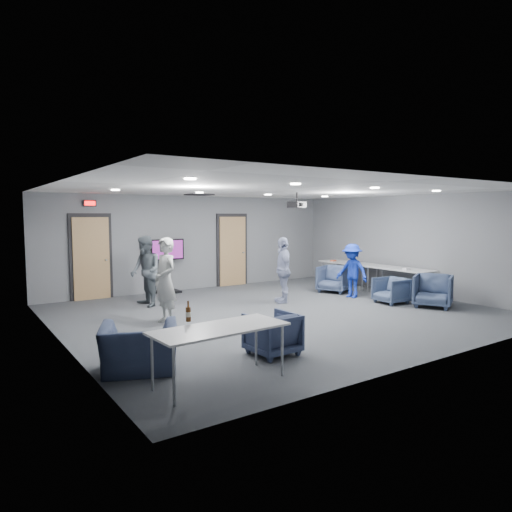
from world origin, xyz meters
TOP-DOWN VIEW (x-y plane):
  - floor at (0.00, 0.00)m, footprint 9.00×9.00m
  - ceiling at (0.00, 0.00)m, footprint 9.00×9.00m
  - wall_back at (0.00, 4.00)m, footprint 9.00×0.02m
  - wall_front at (0.00, -4.00)m, footprint 9.00×0.02m
  - wall_left at (-4.50, 0.00)m, footprint 0.02×8.00m
  - wall_right at (4.50, 0.00)m, footprint 0.02×8.00m
  - door_left at (-3.00, 3.95)m, footprint 1.06×0.17m
  - door_right at (1.20, 3.95)m, footprint 1.06×0.17m
  - exit_sign at (-3.00, 3.93)m, footprint 0.32×0.08m
  - hvac_diffuser at (-0.50, 2.80)m, footprint 0.60×0.60m
  - downlights at (0.00, 0.00)m, footprint 6.18×3.78m
  - person_a at (-2.48, 0.43)m, footprint 0.47×0.66m
  - person_b at (-2.19, 2.30)m, footprint 0.66×0.83m
  - person_c at (0.80, 0.88)m, footprint 0.75×1.02m
  - person_d at (2.70, 0.40)m, footprint 0.68×0.99m
  - chair_right_a at (2.90, 1.27)m, footprint 1.07×1.06m
  - chair_right_b at (2.90, -0.71)m, footprint 0.75×0.73m
  - chair_right_c at (3.35, -1.57)m, footprint 1.14×1.13m
  - chair_front_a at (-1.93, -2.40)m, footprint 0.73×0.74m
  - chair_front_b at (-3.90, -2.00)m, footprint 1.28×1.21m
  - table_right_a at (4.00, 1.80)m, footprint 0.77×1.84m
  - table_right_b at (4.00, -0.10)m, footprint 0.77×1.85m
  - table_front_left at (-3.20, -3.00)m, footprint 1.80×0.83m
  - bottle_front at (-3.39, -2.49)m, footprint 0.07×0.07m
  - bottle_right at (3.99, 1.54)m, footprint 0.06×0.06m
  - snack_box at (3.85, 2.29)m, footprint 0.19×0.15m
  - wrapper at (3.88, -0.40)m, footprint 0.19×0.13m
  - tv_stand at (-1.02, 3.75)m, footprint 0.98×0.46m
  - projector at (0.90, 0.49)m, footprint 0.43×0.39m

SIDE VIEW (x-z plane):
  - floor at x=0.00m, z-range 0.00..0.00m
  - chair_right_b at x=2.90m, z-range 0.00..0.63m
  - chair_front_a at x=-1.93m, z-range 0.00..0.66m
  - chair_front_b at x=-3.90m, z-range 0.00..0.66m
  - chair_right_a at x=2.90m, z-range 0.00..0.74m
  - chair_right_c at x=3.35m, z-range 0.00..0.77m
  - table_front_left at x=-3.20m, z-range 0.32..1.05m
  - table_right_a at x=4.00m, z-range 0.32..1.05m
  - table_right_b at x=4.00m, z-range 0.32..1.05m
  - person_d at x=2.70m, z-range 0.00..1.41m
  - snack_box at x=3.85m, z-range 0.73..0.77m
  - wrapper at x=3.88m, z-range 0.73..0.77m
  - person_c at x=0.80m, z-range 0.00..1.61m
  - bottle_right at x=3.99m, z-range 0.70..0.94m
  - bottle_front at x=-3.39m, z-range 0.69..0.97m
  - person_b at x=-2.19m, z-range 0.00..1.68m
  - tv_stand at x=-1.02m, z-range 0.10..1.60m
  - person_a at x=-2.48m, z-range 0.00..1.71m
  - door_left at x=-3.00m, z-range -0.05..2.19m
  - door_right at x=1.20m, z-range -0.05..2.19m
  - wall_back at x=0.00m, z-range 0.00..2.70m
  - wall_front at x=0.00m, z-range 0.00..2.70m
  - wall_left at x=-4.50m, z-range 0.00..2.70m
  - wall_right at x=4.50m, z-range 0.00..2.70m
  - projector at x=0.90m, z-range 2.22..2.58m
  - exit_sign at x=-3.00m, z-range 2.37..2.53m
  - downlights at x=0.00m, z-range 2.67..2.69m
  - hvac_diffuser at x=-0.50m, z-range 2.67..2.70m
  - ceiling at x=0.00m, z-range 2.70..2.70m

